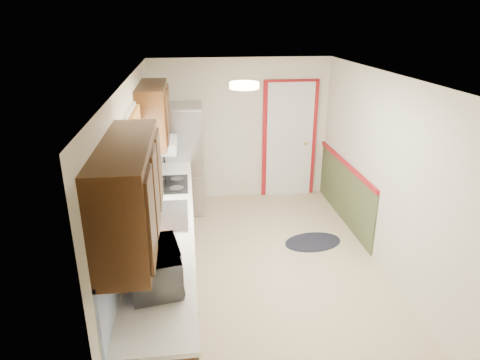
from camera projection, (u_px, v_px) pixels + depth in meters
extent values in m
cube|color=#C5B38B|center=(265.00, 272.00, 5.39)|extent=(3.20, 5.20, 0.12)
cube|color=white|center=(270.00, 78.00, 4.53)|extent=(3.20, 5.20, 0.12)
cube|color=beige|center=(240.00, 130.00, 7.27)|extent=(3.20, 0.10, 2.40)
cube|color=beige|center=(341.00, 330.00, 2.64)|extent=(3.20, 0.10, 2.40)
cube|color=beige|center=(135.00, 189.00, 4.78)|extent=(0.10, 5.20, 2.40)
cube|color=beige|center=(390.00, 178.00, 5.13)|extent=(0.10, 5.20, 2.40)
cube|color=#331C0B|center=(166.00, 260.00, 4.81)|extent=(0.60, 4.00, 0.90)
cube|color=white|center=(164.00, 222.00, 4.64)|extent=(0.63, 4.00, 0.04)
cube|color=#6393F2|center=(134.00, 199.00, 4.50)|extent=(0.02, 4.00, 0.55)
cube|color=#331C0B|center=(130.00, 192.00, 3.10)|extent=(0.35, 1.40, 0.75)
cube|color=#331C0B|center=(154.00, 113.00, 5.60)|extent=(0.35, 1.20, 0.75)
cube|color=white|center=(131.00, 159.00, 4.45)|extent=(0.02, 1.00, 0.90)
cube|color=#CA4925|center=(133.00, 126.00, 4.33)|extent=(0.05, 1.12, 0.24)
cube|color=#B7B7BC|center=(164.00, 216.00, 4.73)|extent=(0.52, 0.82, 0.02)
cube|color=white|center=(160.00, 145.00, 5.81)|extent=(0.45, 0.60, 0.15)
cube|color=maroon|center=(289.00, 140.00, 7.41)|extent=(0.94, 0.05, 2.08)
cube|color=white|center=(290.00, 141.00, 7.39)|extent=(0.80, 0.04, 2.00)
cube|color=#404B2A|center=(344.00, 192.00, 6.65)|extent=(0.02, 2.30, 0.90)
cube|color=maroon|center=(346.00, 164.00, 6.48)|extent=(0.04, 2.30, 0.06)
cylinder|color=#FFD88C|center=(244.00, 85.00, 4.32)|extent=(0.30, 0.30, 0.06)
imported|color=white|center=(155.00, 263.00, 3.46)|extent=(0.43, 0.64, 0.40)
cube|color=#B7B7BC|center=(181.00, 159.00, 6.86)|extent=(0.75, 0.70, 1.75)
cylinder|color=black|center=(165.00, 173.00, 6.51)|extent=(0.02, 0.02, 1.22)
ellipsoid|color=black|center=(313.00, 242.00, 6.09)|extent=(0.91, 0.68, 0.01)
cube|color=black|center=(167.00, 184.00, 5.60)|extent=(0.54, 0.65, 0.02)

